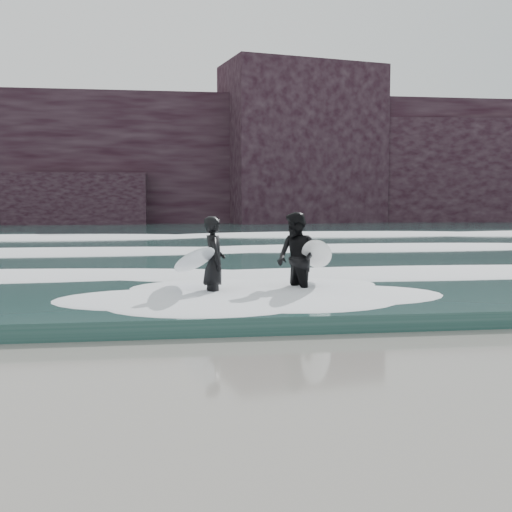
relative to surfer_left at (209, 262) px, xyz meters
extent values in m
plane|color=#746256|center=(0.79, -5.75, -0.90)|extent=(120.00, 120.00, 0.00)
cube|color=#234742|center=(0.79, 23.25, -0.75)|extent=(90.00, 52.00, 0.30)
cube|color=black|center=(0.79, 40.25, 4.10)|extent=(70.00, 9.00, 10.00)
ellipsoid|color=white|center=(0.79, 3.25, -0.50)|extent=(60.00, 3.20, 0.20)
ellipsoid|color=white|center=(0.79, 10.25, -0.48)|extent=(60.00, 4.00, 0.24)
ellipsoid|color=white|center=(0.79, 19.25, -0.45)|extent=(60.00, 4.80, 0.30)
imported|color=black|center=(0.10, -0.01, -0.01)|extent=(0.46, 0.67, 1.79)
ellipsoid|color=silver|center=(-0.30, 0.04, 0.03)|extent=(1.03, 2.28, 0.78)
imported|color=black|center=(1.76, 0.20, 0.03)|extent=(1.03, 1.12, 1.86)
ellipsoid|color=white|center=(2.18, 0.20, 0.10)|extent=(1.14, 2.27, 0.85)
camera|label=1|loc=(-0.82, -12.34, 1.21)|focal=45.00mm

